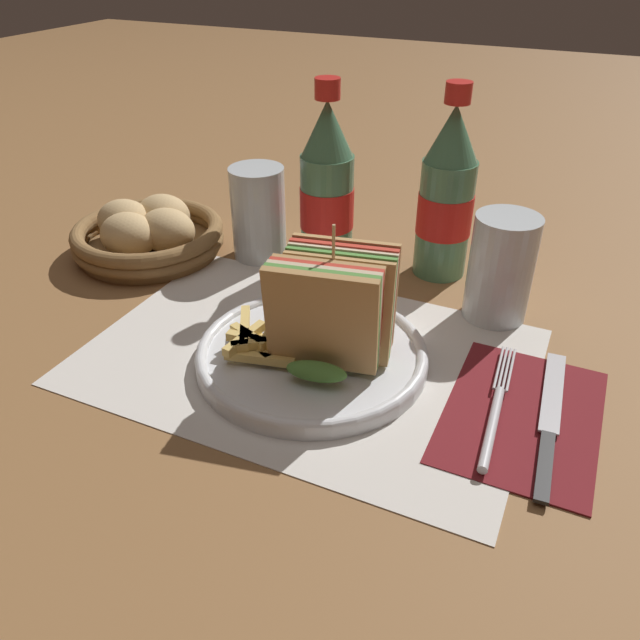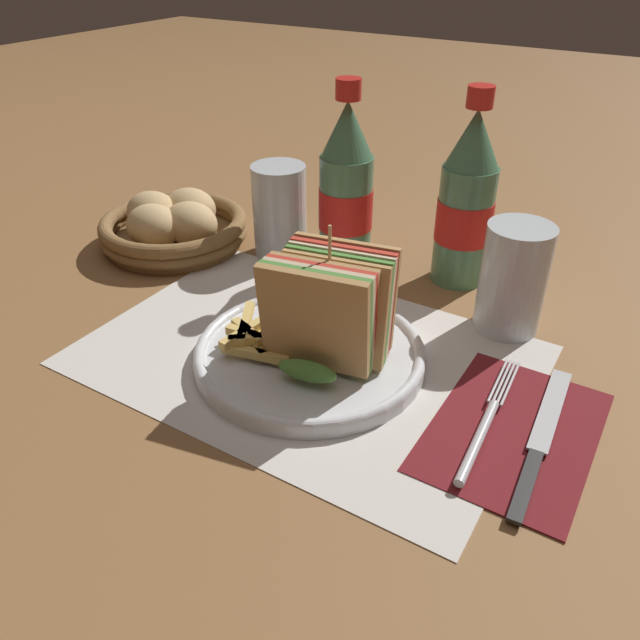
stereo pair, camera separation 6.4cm
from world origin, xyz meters
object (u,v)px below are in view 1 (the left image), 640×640
at_px(plate_main, 312,354).
at_px(bread_basket, 148,233).
at_px(knife, 550,420).
at_px(coke_bottle_far, 446,197).
at_px(club_sandwich, 332,310).
at_px(fork, 495,414).
at_px(glass_near, 500,275).
at_px(glass_far, 259,219).
at_px(coke_bottle_near, 327,191).

relative_size(plate_main, bread_basket, 1.17).
xyz_separation_m(knife, coke_bottle_far, (-0.17, 0.25, 0.10)).
distance_m(plate_main, knife, 0.24).
bearing_deg(club_sandwich, fork, -3.63).
relative_size(club_sandwich, glass_near, 1.15).
bearing_deg(knife, fork, -165.62).
height_order(club_sandwich, knife, club_sandwich).
distance_m(glass_near, glass_far, 0.32).
bearing_deg(plate_main, club_sandwich, -4.60).
bearing_deg(glass_near, fork, -78.20).
relative_size(knife, coke_bottle_near, 0.88).
distance_m(plate_main, bread_basket, 0.34).
distance_m(club_sandwich, glass_far, 0.27).
relative_size(plate_main, club_sandwich, 1.69).
xyz_separation_m(coke_bottle_near, glass_near, (0.23, -0.04, -0.05)).
height_order(knife, bread_basket, bread_basket).
height_order(plate_main, club_sandwich, club_sandwich).
xyz_separation_m(coke_bottle_near, glass_far, (-0.09, -0.01, -0.05)).
height_order(coke_bottle_far, glass_near, coke_bottle_far).
xyz_separation_m(fork, glass_far, (-0.36, 0.20, 0.04)).
relative_size(club_sandwich, coke_bottle_near, 0.60).
height_order(plate_main, glass_far, glass_far).
bearing_deg(coke_bottle_near, bread_basket, -163.36).
bearing_deg(club_sandwich, glass_far, 134.65).
bearing_deg(coke_bottle_far, coke_bottle_near, -163.13).
height_order(fork, coke_bottle_far, coke_bottle_far).
bearing_deg(coke_bottle_far, glass_near, -42.03).
relative_size(plate_main, coke_bottle_far, 1.01).
height_order(club_sandwich, fork, club_sandwich).
bearing_deg(bread_basket, knife, -13.69).
distance_m(fork, glass_far, 0.41).
relative_size(fork, coke_bottle_far, 0.78).
bearing_deg(club_sandwich, bread_basket, 157.55).
xyz_separation_m(plate_main, glass_far, (-0.17, 0.19, 0.04)).
distance_m(knife, bread_basket, 0.56).
bearing_deg(glass_far, knife, -25.08).
xyz_separation_m(club_sandwich, glass_near, (0.13, 0.17, -0.02)).
xyz_separation_m(coke_bottle_near, coke_bottle_far, (0.14, 0.04, 0.00)).
bearing_deg(coke_bottle_far, plate_main, -104.53).
height_order(coke_bottle_near, glass_near, coke_bottle_near).
relative_size(glass_near, bread_basket, 0.60).
relative_size(club_sandwich, coke_bottle_far, 0.60).
distance_m(fork, coke_bottle_near, 0.36).
distance_m(coke_bottle_near, glass_near, 0.24).
relative_size(coke_bottle_near, bread_basket, 1.17).
distance_m(coke_bottle_near, glass_far, 0.11).
xyz_separation_m(club_sandwich, coke_bottle_near, (-0.10, 0.21, 0.03)).
relative_size(coke_bottle_far, bread_basket, 1.17).
height_order(plate_main, coke_bottle_near, coke_bottle_near).
bearing_deg(glass_near, coke_bottle_far, 137.97).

